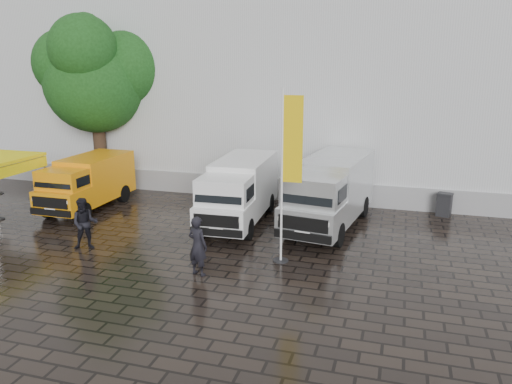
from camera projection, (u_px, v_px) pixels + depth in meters
ground at (249, 268)px, 15.58m from camera, size 120.00×120.00×0.00m
exhibition_hall at (365, 66)px, 28.35m from camera, size 44.00×16.00×12.00m
hall_plinth at (344, 194)px, 22.28m from camera, size 44.00×0.15×1.00m
van_yellow at (87, 184)px, 21.49m from camera, size 1.88×4.85×2.24m
van_white at (239, 193)px, 19.62m from camera, size 2.16×5.80×2.48m
van_silver at (330, 194)px, 19.10m from camera, size 2.90×6.37×2.66m
flagpole at (288, 167)px, 15.25m from camera, size 0.88×0.50×5.50m
tree at (94, 76)px, 24.16m from camera, size 4.83×4.83×8.67m
wheelie_bin at (444, 204)px, 20.73m from camera, size 0.71×0.71×0.97m
person_front at (198, 246)px, 14.85m from camera, size 0.77×0.62×1.83m
person_tent at (85, 224)px, 16.96m from camera, size 1.09×1.02×1.79m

